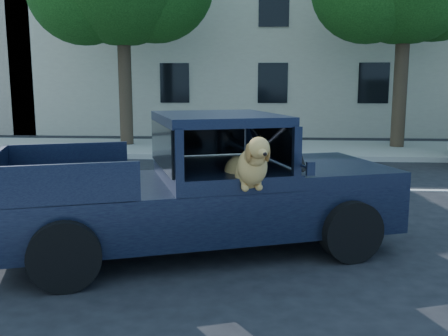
# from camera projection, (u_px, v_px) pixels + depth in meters

# --- Properties ---
(ground) EXTENTS (120.00, 120.00, 0.00)m
(ground) POSITION_uv_depth(u_px,v_px,m) (222.00, 235.00, 7.30)
(ground) COLOR black
(ground) RESTS_ON ground
(far_sidewalk) EXTENTS (60.00, 4.00, 0.15)m
(far_sidewalk) POSITION_uv_depth(u_px,v_px,m) (244.00, 149.00, 16.33)
(far_sidewalk) COLOR gray
(far_sidewalk) RESTS_ON ground
(lane_stripes) EXTENTS (21.60, 0.14, 0.01)m
(lane_stripes) POSITION_uv_depth(u_px,v_px,m) (329.00, 189.00, 10.49)
(lane_stripes) COLOR silver
(lane_stripes) RESTS_ON ground
(building_main) EXTENTS (26.00, 6.00, 9.00)m
(building_main) POSITION_uv_depth(u_px,v_px,m) (316.00, 31.00, 22.54)
(building_main) COLOR beige
(building_main) RESTS_ON ground
(pickup_truck) EXTENTS (5.41, 3.51, 1.81)m
(pickup_truck) POSITION_uv_depth(u_px,v_px,m) (194.00, 205.00, 6.61)
(pickup_truck) COLOR black
(pickup_truck) RESTS_ON ground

